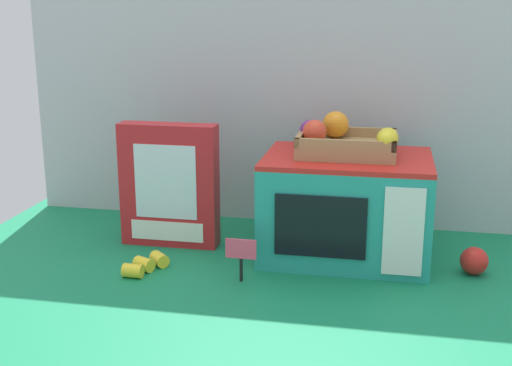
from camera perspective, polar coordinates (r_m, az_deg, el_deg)
The scene contains 8 objects.
ground_plane at distance 1.69m, azimuth 3.37°, elevation -5.92°, with size 1.70×1.70×0.00m, color #147A4C.
display_back_panel at distance 1.85m, azimuth 4.70°, elevation 8.51°, with size 1.61×0.03×0.79m, color #B7BABF.
toy_microwave at distance 1.64m, azimuth 7.71°, elevation -2.00°, with size 0.40×0.30×0.25m.
food_groups_crate at distance 1.62m, azimuth 7.51°, elevation 3.57°, with size 0.24×0.19×0.10m.
cookie_set_box at distance 1.71m, azimuth -7.40°, elevation -0.18°, with size 0.25×0.06×0.32m.
price_sign at distance 1.49m, azimuth -1.30°, elevation -6.03°, with size 0.07×0.01×0.10m.
loose_toy_banana at distance 1.59m, azimuth -9.41°, elevation -6.89°, with size 0.09×0.12×0.03m.
loose_toy_apple at distance 1.62m, azimuth 18.12°, elevation -6.33°, with size 0.06×0.06×0.06m, color red.
Camera 1 is at (0.21, -1.56, 0.60)m, focal length 46.84 mm.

